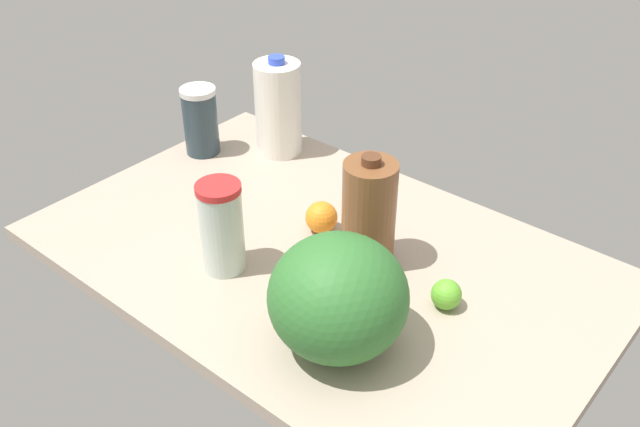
# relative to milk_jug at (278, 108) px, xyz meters

# --- Properties ---
(countertop) EXTENTS (1.20, 0.76, 0.03)m
(countertop) POSITION_rel_milk_jug_xyz_m (0.37, -0.27, -0.14)
(countertop) COLOR tan
(countertop) RESTS_ON ground
(milk_jug) EXTENTS (0.12, 0.12, 0.26)m
(milk_jug) POSITION_rel_milk_jug_xyz_m (0.00, 0.00, 0.00)
(milk_jug) COLOR white
(milk_jug) RESTS_ON countertop
(chocolate_milk_jug) EXTENTS (0.11, 0.11, 0.25)m
(chocolate_milk_jug) POSITION_rel_milk_jug_xyz_m (0.46, -0.23, -0.01)
(chocolate_milk_jug) COLOR brown
(chocolate_milk_jug) RESTS_ON countertop
(shaker_bottle) EXTENTS (0.09, 0.09, 0.18)m
(shaker_bottle) POSITION_rel_milk_jug_xyz_m (-0.15, -0.13, -0.03)
(shaker_bottle) COLOR #2A3A43
(shaker_bottle) RESTS_ON countertop
(tumbler_cup) EXTENTS (0.09, 0.09, 0.20)m
(tumbler_cup) POSITION_rel_milk_jug_xyz_m (0.25, -0.44, -0.02)
(tumbler_cup) COLOR silver
(tumbler_cup) RESTS_ON countertop
(watermelon) EXTENTS (0.25, 0.25, 0.22)m
(watermelon) POSITION_rel_milk_jug_xyz_m (0.57, -0.46, -0.01)
(watermelon) COLOR #306F2F
(watermelon) RESTS_ON countertop
(lime_by_jug) EXTENTS (0.06, 0.06, 0.06)m
(lime_by_jug) POSITION_rel_milk_jug_xyz_m (0.66, -0.25, -0.09)
(lime_by_jug) COLOR #60B52F
(lime_by_jug) RESTS_ON countertop
(orange_far_back) EXTENTS (0.07, 0.07, 0.07)m
(orange_far_back) POSITION_rel_milk_jug_xyz_m (0.32, -0.21, -0.09)
(orange_far_back) COLOR orange
(orange_far_back) RESTS_ON countertop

